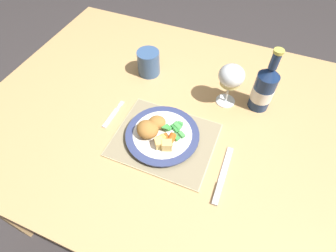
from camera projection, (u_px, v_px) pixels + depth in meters
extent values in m
plane|color=#383333|center=(180.00, 200.00, 1.50)|extent=(6.00, 6.00, 0.00)
cube|color=tan|center=(187.00, 121.00, 0.93)|extent=(1.47, 1.03, 0.04)
cube|color=tan|center=(106.00, 73.00, 1.64)|extent=(0.06, 0.06, 0.70)
cube|color=#CCB789|center=(164.00, 140.00, 0.85)|extent=(0.32, 0.26, 0.01)
cube|color=gray|center=(164.00, 139.00, 0.85)|extent=(0.31, 0.26, 0.00)
cylinder|color=white|center=(162.00, 136.00, 0.85)|extent=(0.20, 0.20, 0.01)
cylinder|color=navy|center=(162.00, 134.00, 0.84)|extent=(0.24, 0.24, 0.01)
cylinder|color=white|center=(162.00, 134.00, 0.84)|extent=(0.19, 0.19, 0.00)
ellipsoid|color=#A87033|center=(157.00, 122.00, 0.84)|extent=(0.07, 0.07, 0.04)
ellipsoid|color=#B77F3D|center=(147.00, 130.00, 0.83)|extent=(0.07, 0.07, 0.03)
ellipsoid|color=#A87033|center=(150.00, 130.00, 0.82)|extent=(0.06, 0.07, 0.04)
ellipsoid|color=#A87033|center=(146.00, 129.00, 0.82)|extent=(0.09, 0.09, 0.05)
cube|color=green|center=(176.00, 130.00, 0.84)|extent=(0.02, 0.02, 0.01)
cube|color=#4CA84C|center=(182.00, 134.00, 0.83)|extent=(0.03, 0.02, 0.01)
cube|color=#4CA84C|center=(177.00, 126.00, 0.85)|extent=(0.03, 0.02, 0.01)
cube|color=green|center=(177.00, 130.00, 0.84)|extent=(0.02, 0.01, 0.01)
cube|color=#4CA84C|center=(180.00, 123.00, 0.86)|extent=(0.02, 0.01, 0.01)
cube|color=green|center=(175.00, 137.00, 0.82)|extent=(0.03, 0.02, 0.01)
cube|color=#338438|center=(178.00, 125.00, 0.85)|extent=(0.03, 0.02, 0.01)
cube|color=green|center=(165.00, 128.00, 0.83)|extent=(0.03, 0.02, 0.01)
cube|color=green|center=(168.00, 128.00, 0.85)|extent=(0.03, 0.02, 0.01)
cube|color=#338438|center=(175.00, 125.00, 0.85)|extent=(0.03, 0.03, 0.01)
cylinder|color=#CC5119|center=(166.00, 141.00, 0.81)|extent=(0.05, 0.04, 0.02)
cylinder|color=#CC5119|center=(166.00, 138.00, 0.81)|extent=(0.03, 0.03, 0.02)
cylinder|color=#CC5119|center=(171.00, 139.00, 0.81)|extent=(0.02, 0.04, 0.02)
cylinder|color=orange|center=(171.00, 141.00, 0.81)|extent=(0.02, 0.05, 0.02)
cube|color=silver|center=(111.00, 118.00, 0.91)|extent=(0.02, 0.09, 0.01)
cube|color=silver|center=(119.00, 107.00, 0.94)|extent=(0.01, 0.02, 0.01)
cube|color=silver|center=(123.00, 104.00, 0.95)|extent=(0.00, 0.02, 0.00)
cube|color=silver|center=(122.00, 104.00, 0.95)|extent=(0.00, 0.02, 0.00)
cube|color=silver|center=(121.00, 103.00, 0.95)|extent=(0.00, 0.02, 0.00)
cube|color=silver|center=(120.00, 103.00, 0.95)|extent=(0.00, 0.02, 0.00)
cube|color=silver|center=(226.00, 165.00, 0.79)|extent=(0.02, 0.13, 0.00)
cube|color=#B2B2B7|center=(218.00, 194.00, 0.74)|extent=(0.02, 0.07, 0.01)
cylinder|color=silver|center=(225.00, 101.00, 0.96)|extent=(0.07, 0.07, 0.00)
cylinder|color=silver|center=(227.00, 92.00, 0.92)|extent=(0.01, 0.01, 0.08)
ellipsoid|color=silver|center=(232.00, 75.00, 0.86)|extent=(0.09, 0.09, 0.07)
cylinder|color=#E0D684|center=(231.00, 79.00, 0.87)|extent=(0.07, 0.07, 0.04)
cylinder|color=navy|center=(263.00, 92.00, 0.89)|extent=(0.07, 0.07, 0.14)
cone|color=navy|center=(271.00, 72.00, 0.82)|extent=(0.07, 0.07, 0.03)
cylinder|color=navy|center=(275.00, 61.00, 0.79)|extent=(0.03, 0.03, 0.06)
cylinder|color=#BFB74C|center=(279.00, 51.00, 0.76)|extent=(0.03, 0.03, 0.01)
cylinder|color=white|center=(262.00, 93.00, 0.90)|extent=(0.07, 0.07, 0.05)
cube|color=gold|center=(161.00, 140.00, 0.81)|extent=(0.03, 0.03, 0.02)
cube|color=#E5BC66|center=(159.00, 143.00, 0.80)|extent=(0.04, 0.04, 0.03)
cube|color=#E5BC66|center=(167.00, 145.00, 0.79)|extent=(0.04, 0.04, 0.03)
cube|color=#E5BC66|center=(162.00, 139.00, 0.81)|extent=(0.03, 0.03, 0.02)
cylinder|color=#385684|center=(149.00, 63.00, 1.02)|extent=(0.09, 0.09, 0.10)
cylinder|color=#1E2F48|center=(148.00, 53.00, 0.98)|extent=(0.07, 0.07, 0.01)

